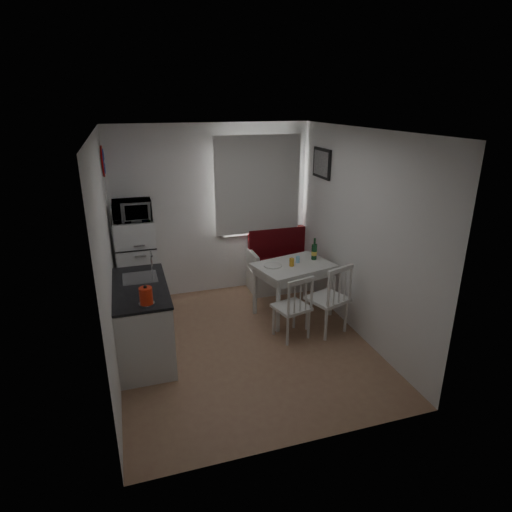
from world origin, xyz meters
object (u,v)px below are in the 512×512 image
(microwave, at_px, (132,210))
(dining_table, at_px, (293,270))
(fridge, at_px, (138,266))
(bench, at_px, (289,268))
(wine_bottle, at_px, (314,249))
(chair_left, at_px, (294,302))
(kitchen_counter, at_px, (143,320))
(kettle, at_px, (146,296))
(chair_right, at_px, (331,293))

(microwave, bearing_deg, dining_table, -20.50)
(microwave, bearing_deg, fridge, 90.00)
(bench, distance_m, wine_bottle, 1.03)
(microwave, relative_size, wine_bottle, 1.62)
(bench, height_order, microwave, microwave)
(chair_left, xyz_separation_m, fridge, (-1.81, 1.48, 0.14))
(chair_left, distance_m, wine_bottle, 1.04)
(kitchen_counter, xyz_separation_m, dining_table, (2.08, 0.42, 0.22))
(fridge, bearing_deg, kettle, -89.03)
(microwave, distance_m, wine_bottle, 2.57)
(bench, bearing_deg, chair_left, -109.62)
(chair_left, bearing_deg, fridge, 126.38)
(bench, bearing_deg, kettle, -141.12)
(chair_left, height_order, wine_bottle, wine_bottle)
(bench, distance_m, chair_right, 1.63)
(bench, xyz_separation_m, wine_bottle, (0.03, -0.83, 0.60))
(kitchen_counter, distance_m, wine_bottle, 2.53)
(dining_table, relative_size, wine_bottle, 3.69)
(kitchen_counter, relative_size, wine_bottle, 4.20)
(microwave, bearing_deg, chair_right, -31.94)
(dining_table, height_order, kettle, kettle)
(dining_table, height_order, wine_bottle, wine_bottle)
(chair_left, bearing_deg, kitchen_counter, 158.35)
(dining_table, bearing_deg, chair_right, -83.14)
(chair_right, xyz_separation_m, fridge, (-2.31, 1.49, 0.08))
(kitchen_counter, xyz_separation_m, kettle, (0.05, -0.54, 0.55))
(kitchen_counter, relative_size, chair_right, 2.31)
(microwave, height_order, wine_bottle, microwave)
(kitchen_counter, bearing_deg, chair_left, -7.32)
(kettle, height_order, wine_bottle, kettle)
(dining_table, distance_m, chair_right, 0.72)
(wine_bottle, bearing_deg, kettle, -155.97)
(bench, bearing_deg, microwave, -176.11)
(dining_table, relative_size, fridge, 0.85)
(chair_right, relative_size, microwave, 1.13)
(chair_left, distance_m, microwave, 2.50)
(dining_table, relative_size, chair_left, 2.35)
(kitchen_counter, relative_size, microwave, 2.60)
(bench, height_order, chair_right, bench)
(chair_right, height_order, wine_bottle, wine_bottle)
(chair_right, height_order, kettle, kettle)
(chair_right, relative_size, fridge, 0.42)
(chair_left, height_order, fridge, fridge)
(chair_left, xyz_separation_m, chair_right, (0.50, -0.01, 0.06))
(fridge, distance_m, microwave, 0.82)
(bench, bearing_deg, kitchen_counter, -150.49)
(dining_table, xyz_separation_m, microwave, (-2.06, 0.77, 0.82))
(kettle, xyz_separation_m, wine_bottle, (2.38, 1.06, -0.09))
(fridge, height_order, kettle, fridge)
(chair_left, bearing_deg, microwave, 127.35)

